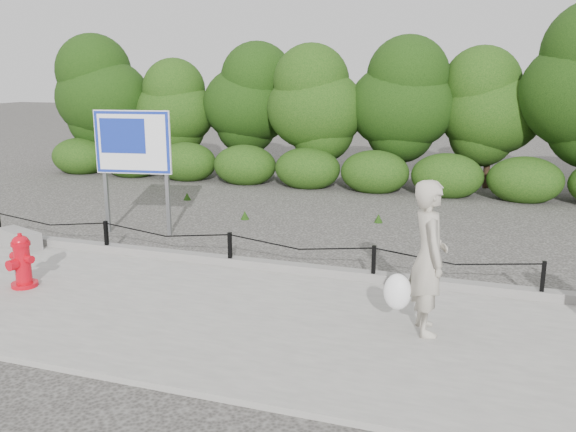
# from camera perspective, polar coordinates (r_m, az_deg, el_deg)

# --- Properties ---
(ground) EXTENTS (90.00, 90.00, 0.00)m
(ground) POSITION_cam_1_polar(r_m,az_deg,el_deg) (10.66, -5.41, -5.07)
(ground) COLOR #2D2B28
(ground) RESTS_ON ground
(sidewalk) EXTENTS (14.00, 4.00, 0.08)m
(sidewalk) POSITION_cam_1_polar(r_m,az_deg,el_deg) (8.98, -10.70, -8.62)
(sidewalk) COLOR gray
(sidewalk) RESTS_ON ground
(curb) EXTENTS (14.00, 0.22, 0.14)m
(curb) POSITION_cam_1_polar(r_m,az_deg,el_deg) (10.66, -5.31, -4.22)
(curb) COLOR slate
(curb) RESTS_ON sidewalk
(chain_barrier) EXTENTS (10.06, 0.06, 0.60)m
(chain_barrier) POSITION_cam_1_polar(r_m,az_deg,el_deg) (10.52, -5.46, -2.71)
(chain_barrier) COLOR black
(chain_barrier) RESTS_ON sidewalk
(treeline) EXTENTS (20.38, 3.75, 5.05)m
(treeline) POSITION_cam_1_polar(r_m,az_deg,el_deg) (18.47, 7.66, 10.90)
(treeline) COLOR black
(treeline) RESTS_ON ground
(fire_hydrant) EXTENTS (0.47, 0.49, 0.86)m
(fire_hydrant) POSITION_cam_1_polar(r_m,az_deg,el_deg) (10.34, -23.64, -3.92)
(fire_hydrant) COLOR red
(fire_hydrant) RESTS_ON sidewalk
(pedestrian) EXTENTS (0.88, 0.84, 2.00)m
(pedestrian) POSITION_cam_1_polar(r_m,az_deg,el_deg) (7.91, 12.83, -4.02)
(pedestrian) COLOR #AAA291
(pedestrian) RESTS_ON sidewalk
(concrete_block) EXTENTS (1.08, 0.68, 0.33)m
(concrete_block) POSITION_cam_1_polar(r_m,az_deg,el_deg) (12.72, -23.82, -1.97)
(concrete_block) COLOR gray
(concrete_block) RESTS_ON sidewalk
(advertising_sign) EXTENTS (1.61, 0.37, 2.59)m
(advertising_sign) POSITION_cam_1_polar(r_m,az_deg,el_deg) (12.97, -14.31, 6.20)
(advertising_sign) COLOR slate
(advertising_sign) RESTS_ON ground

